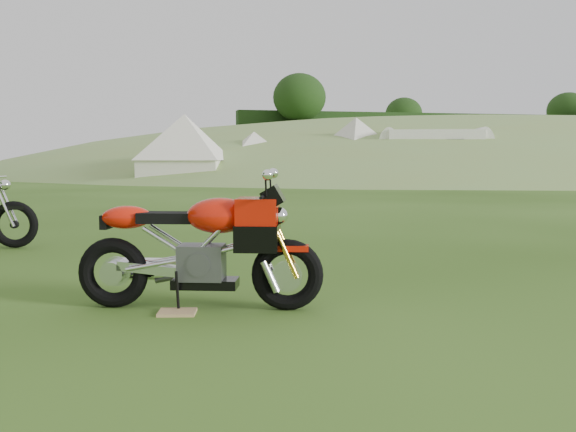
{
  "coord_description": "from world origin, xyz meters",
  "views": [
    {
      "loc": [
        -0.94,
        -4.95,
        1.11
      ],
      "look_at": [
        0.33,
        0.4,
        0.59
      ],
      "focal_mm": 40.0,
      "sensor_mm": 36.0,
      "label": 1
    }
  ],
  "objects": [
    {
      "name": "ground",
      "position": [
        0.0,
        0.0,
        0.0
      ],
      "size": [
        120.0,
        120.0,
        0.0
      ],
      "primitive_type": "plane",
      "color": "#27460F",
      "rests_on": "ground"
    },
    {
      "name": "hillside",
      "position": [
        24.0,
        40.0,
        0.0
      ],
      "size": [
        80.0,
        64.0,
        8.0
      ],
      "primitive_type": "ellipsoid",
      "color": "#7F984D",
      "rests_on": "ground"
    },
    {
      "name": "hedgerow",
      "position": [
        24.0,
        40.0,
        0.0
      ],
      "size": [
        36.0,
        1.2,
        8.6
      ],
      "primitive_type": null,
      "color": "#1C3311",
      "rests_on": "ground"
    },
    {
      "name": "sport_motorcycle",
      "position": [
        -0.51,
        -0.34,
        0.51
      ],
      "size": [
        1.75,
        0.9,
        1.02
      ],
      "primitive_type": null,
      "rotation": [
        0.0,
        0.0,
        -0.3
      ],
      "color": "red",
      "rests_on": "ground"
    },
    {
      "name": "plywood_board",
      "position": [
        -0.68,
        -0.47,
        0.01
      ],
      "size": [
        0.3,
        0.26,
        0.02
      ],
      "primitive_type": "cube",
      "rotation": [
        0.0,
        0.0,
        -0.2
      ],
      "color": "tan",
      "rests_on": "ground"
    },
    {
      "name": "tent_left",
      "position": [
        0.97,
        21.25,
        1.36
      ],
      "size": [
        3.97,
        3.97,
        2.72
      ],
      "primitive_type": null,
      "rotation": [
        0.0,
        0.0,
        -0.32
      ],
      "color": "white",
      "rests_on": "ground"
    },
    {
      "name": "tent_mid",
      "position": [
        4.12,
        23.01,
        1.17
      ],
      "size": [
        2.91,
        2.91,
        2.34
      ],
      "primitive_type": null,
      "rotation": [
        0.0,
        0.0,
        0.08
      ],
      "color": "silver",
      "rests_on": "ground"
    },
    {
      "name": "tent_right",
      "position": [
        8.47,
        21.9,
        1.36
      ],
      "size": [
        4.11,
        4.11,
        2.73
      ],
      "primitive_type": null,
      "rotation": [
        0.0,
        0.0,
        0.39
      ],
      "color": "beige",
      "rests_on": "ground"
    },
    {
      "name": "caravan",
      "position": [
        11.43,
        20.35,
        1.13
      ],
      "size": [
        5.26,
        3.65,
        2.25
      ],
      "primitive_type": null,
      "rotation": [
        0.0,
        0.0,
        -0.34
      ],
      "color": "white",
      "rests_on": "ground"
    }
  ]
}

